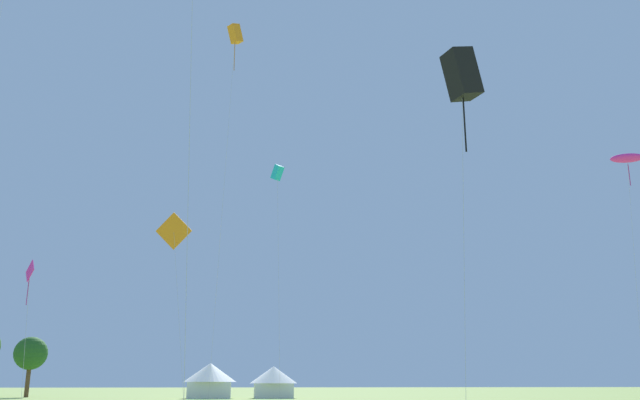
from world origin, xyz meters
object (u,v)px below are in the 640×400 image
Objects in this scene: kite_black_box at (462,75)px; tree_distant_left at (31,354)px; festival_tent_left at (274,380)px; kite_orange_diamond at (174,232)px; kite_magenta_diamond at (30,275)px; kite_orange_box at (235,35)px; kite_magenta_parafoil at (627,158)px; festival_tent_center at (210,379)px; kite_cyan_box at (277,174)px.

kite_black_box is 55.96m from tree_distant_left.
festival_tent_left is (-7.14, 37.88, -14.61)m from kite_black_box.
kite_orange_diamond is at bearing -53.34° from tree_distant_left.
kite_magenta_diamond is 0.26× the size of kite_orange_box.
tree_distant_left is at bearing 165.22° from festival_tent_left.
tree_distant_left is (-15.94, 21.42, -8.59)m from kite_orange_diamond.
kite_black_box is 2.92× the size of tree_distant_left.
festival_tent_center is (-34.49, 17.50, -17.77)m from kite_magenta_parafoil.
kite_orange_diamond is (-8.22, -3.20, -6.08)m from kite_cyan_box.
tree_distant_left is (-18.64, 6.53, 2.51)m from festival_tent_center.
kite_black_box is at bearing -29.27° from kite_magenta_diamond.
festival_tent_left is (8.81, 14.89, -11.26)m from kite_orange_diamond.
kite_cyan_box is 21.51m from festival_tent_center.
festival_tent_center is at bearing 180.00° from festival_tent_left.
kite_black_box is (-21.24, -20.39, -3.32)m from kite_magenta_parafoil.
tree_distant_left reaches higher than festival_tent_center.
kite_orange_box reaches higher than kite_magenta_parafoil.
kite_cyan_box is 1.12× the size of kite_black_box.
kite_orange_box reaches higher than kite_cyan_box.
kite_cyan_box is 4.30× the size of festival_tent_left.
kite_magenta_parafoil is 60.28m from tree_distant_left.
kite_orange_box is at bearing -112.22° from festival_tent_left.
kite_orange_diamond is at bearing 124.75° from kite_black_box.
kite_orange_diamond is at bearing -139.96° from kite_orange_box.
kite_black_box is 41.23m from festival_tent_left.
kite_orange_diamond is 0.72× the size of kite_magenta_parafoil.
festival_tent_left is at bearing 59.40° from kite_orange_diamond.
kite_cyan_box is at bearing -37.02° from tree_distant_left.
kite_magenta_diamond is at bearing -74.92° from tree_distant_left.
festival_tent_center is at bearing 79.71° from kite_orange_diamond.
kite_black_box is 3.83× the size of festival_tent_left.
kite_cyan_box is 10.72m from kite_orange_diamond.
kite_magenta_diamond is 1.75× the size of festival_tent_center.
kite_magenta_parafoil is 3.99× the size of festival_tent_center.
festival_tent_center is at bearing -19.30° from tree_distant_left.
kite_magenta_diamond is 1.46× the size of tree_distant_left.
kite_magenta_diamond is at bearing 150.73° from kite_black_box.
kite_black_box reaches higher than festival_tent_left.
kite_magenta_parafoil reaches higher than kite_black_box.
kite_orange_diamond is 1.64× the size of kite_magenta_diamond.
festival_tent_left is at bearing 67.78° from kite_orange_box.
tree_distant_left is (-24.17, 18.22, -14.68)m from kite_cyan_box.
festival_tent_center is 1.09× the size of festival_tent_left.
tree_distant_left is (-8.42, 31.26, -3.53)m from kite_magenta_diamond.
kite_orange_diamond is 3.14× the size of festival_tent_left.
kite_orange_box is 6.62× the size of festival_tent_center.
festival_tent_center is at bearing 153.10° from kite_magenta_parafoil.
kite_orange_diamond is 0.82× the size of kite_black_box.
festival_tent_center is at bearing 67.54° from kite_magenta_diamond.
kite_magenta_parafoil is 29.63m from kite_black_box.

